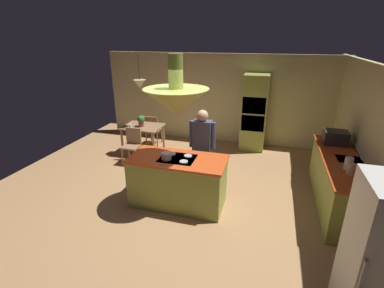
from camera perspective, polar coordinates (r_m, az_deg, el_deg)
name	(u,v)px	position (r m, az deg, el deg)	size (l,w,h in m)	color
ground	(182,197)	(5.64, -2.14, -10.84)	(8.16, 8.16, 0.00)	#AD7F51
wall_back	(218,99)	(8.31, 5.24, 9.20)	(6.80, 0.10, 2.55)	beige
wall_right	(376,148)	(5.50, 33.37, -0.62)	(0.10, 7.20, 2.55)	beige
kitchen_island	(178,181)	(5.24, -2.89, -7.56)	(1.77, 0.87, 0.96)	#939E42
counter_run_right	(337,181)	(5.87, 27.50, -6.77)	(0.73, 2.56, 0.94)	#939E42
oven_tower	(254,113)	(7.84, 12.55, 6.22)	(0.66, 0.62, 2.06)	#939E42
dining_table	(143,130)	(7.57, -10.01, 2.84)	(1.02, 0.81, 0.76)	#976E4D
person_at_island	(202,145)	(5.57, 2.07, -0.17)	(0.53, 0.22, 1.68)	tan
range_hood	(176,100)	(4.70, -3.24, 8.87)	(1.10, 1.10, 1.00)	#939E42
pendant_light_over_table	(140,84)	(7.28, -10.62, 11.93)	(0.32, 0.32, 0.82)	beige
chair_facing_island	(132,143)	(7.09, -12.10, 0.18)	(0.40, 0.40, 0.87)	#976E4D
chair_by_back_wall	(153,128)	(8.15, -8.06, 3.22)	(0.40, 0.40, 0.87)	#976E4D
potted_plant_on_table	(141,120)	(7.46, -10.37, 4.79)	(0.20, 0.20, 0.30)	#99382D
cup_on_table	(130,126)	(7.46, -12.49, 3.65)	(0.07, 0.07, 0.09)	white
canister_flour	(351,169)	(5.09, 29.71, -4.45)	(0.11, 0.11, 0.19)	#E0B78C
canister_sugar	(349,164)	(5.24, 29.34, -3.51)	(0.13, 0.13, 0.21)	silver
microwave_on_counter	(335,138)	(6.33, 27.24, 1.18)	(0.46, 0.36, 0.28)	#232326
cooking_pot_on_cooktop	(166,156)	(4.94, -5.26, -2.44)	(0.18, 0.18, 0.12)	#B2B2B7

